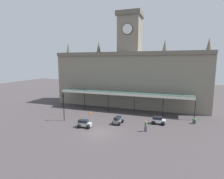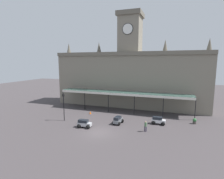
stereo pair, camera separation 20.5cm
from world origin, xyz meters
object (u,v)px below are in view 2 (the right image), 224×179
Objects in this scene: car_grey_estate at (118,120)px; victorian_lamppost at (64,104)px; traffic_cone at (90,112)px; car_silver_estate at (84,124)px; pedestrian_beside_cars at (146,126)px; planter_by_canopy at (195,121)px; car_white_estate at (158,121)px.

victorian_lamppost is (-9.60, -1.64, 2.54)m from car_grey_estate.
car_grey_estate is at bearing -27.88° from traffic_cone.
car_silver_estate is 7.70m from traffic_cone.
pedestrian_beside_cars is 1.74× the size of planter_by_canopy.
pedestrian_beside_cars reaches higher than traffic_cone.
victorian_lamppost reaches higher than pedestrian_beside_cars.
car_grey_estate is 5.76m from car_silver_estate.
victorian_lamppost reaches higher than planter_by_canopy.
planter_by_canopy is (12.34, 4.34, -0.07)m from car_grey_estate.
car_white_estate is 12.42m from car_silver_estate.
car_white_estate is at bearing 69.53° from pedestrian_beside_cars.
traffic_cone is (-12.12, 5.76, -0.60)m from pedestrian_beside_cars.
victorian_lamppost is at bearing -164.76° from planter_by_canopy.
planter_by_canopy is at bearing 19.38° from car_grey_estate.
car_grey_estate is 3.78× the size of traffic_cone.
car_grey_estate is at bearing 9.68° from victorian_lamppost.
pedestrian_beside_cars is (5.01, -2.00, 0.34)m from car_grey_estate.
planter_by_canopy is at bearing 40.86° from pedestrian_beside_cars.
car_grey_estate is 8.05m from traffic_cone.
car_grey_estate is 5.40m from pedestrian_beside_cars.
pedestrian_beside_cars reaches higher than car_grey_estate.
car_grey_estate reaches higher than planter_by_canopy.
victorian_lamppost is at bearing -114.75° from traffic_cone.
car_silver_estate is at bearing -70.71° from traffic_cone.
traffic_cone is (-2.54, 7.27, -0.26)m from car_silver_estate.
car_white_estate is 3.69× the size of traffic_cone.
planter_by_canopy is at bearing 24.89° from car_silver_estate.
planter_by_canopy reaches higher than traffic_cone.
pedestrian_beside_cars is at bearing -110.47° from car_white_estate.
car_white_estate is 16.74m from victorian_lamppost.
victorian_lamppost is 22.89m from planter_by_canopy.
car_grey_estate is 2.42× the size of planter_by_canopy.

